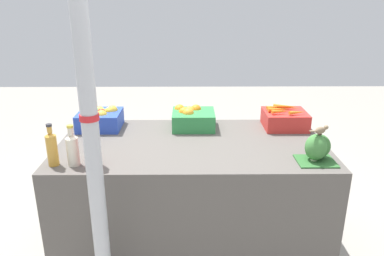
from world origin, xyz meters
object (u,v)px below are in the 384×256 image
Objects in this scene: juice_bottle_cloudy at (73,149)px; support_pole at (91,139)px; broccoli_pile at (317,148)px; juice_bottle_ruby at (92,145)px; juice_bottle_amber at (52,148)px; apple_crate at (100,118)px; sparrow_bird at (321,130)px; orange_crate at (192,118)px; carrot_crate at (285,118)px.

support_pole is at bearing -56.94° from juice_bottle_cloudy.
juice_bottle_ruby is at bearing -177.96° from broccoli_pile.
apple_crate is at bearing 78.60° from juice_bottle_amber.
juice_bottle_cloudy is at bearing 180.00° from juice_bottle_ruby.
sparrow_bird is (1.29, 0.04, 0.07)m from juice_bottle_ruby.
orange_crate is at bearing 47.84° from juice_bottle_ruby.
broccoli_pile is at bearing 1.73° from juice_bottle_amber.
apple_crate is 1.34m from carrot_crate.
apple_crate is 1.37× the size of broccoli_pile.
broccoli_pile is 1.51m from juice_bottle_amber.
apple_crate is 0.63m from juice_bottle_ruby.
carrot_crate is at bearing -0.21° from apple_crate.
carrot_crate is 1.25× the size of juice_bottle_cloudy.
support_pole is 8.98× the size of juice_bottle_amber.
support_pole reaches higher than juice_bottle_cloudy.
support_pole is 8.07× the size of juice_bottle_ruby.
support_pole is 1.26m from broccoli_pile.
apple_crate is 1.09× the size of juice_bottle_ruby.
juice_bottle_cloudy reaches higher than carrot_crate.
juice_bottle_cloudy is at bearing -178.13° from broccoli_pile.
juice_bottle_amber is at bearing -141.79° from orange_crate.
juice_bottle_amber is 1.93× the size of sparrow_bird.
juice_bottle_amber is 1.03× the size of juice_bottle_cloudy.
juice_bottle_amber is (-1.46, -0.62, 0.04)m from carrot_crate.
juice_bottle_ruby is (0.11, -0.00, 0.02)m from juice_bottle_cloudy.
apple_crate is 1.00× the size of orange_crate.
sparrow_bird is at bearing -38.27° from broccoli_pile.
juice_bottle_ruby is at bearing -0.00° from juice_bottle_cloudy.
orange_crate is 0.92m from juice_bottle_cloudy.
orange_crate is at bearing 62.37° from support_pole.
orange_crate is 1.37× the size of broccoli_pile.
juice_bottle_cloudy is (-1.39, -0.05, 0.02)m from broccoli_pile.
juice_bottle_ruby reaches higher than juice_bottle_amber.
orange_crate is at bearing 140.96° from broccoli_pile.
broccoli_pile is (1.38, -0.58, 0.01)m from apple_crate.
juice_bottle_ruby is 2.15× the size of sparrow_bird.
broccoli_pile is 1.72× the size of sparrow_bird.
carrot_crate is 1.48m from juice_bottle_cloudy.
sparrow_bird is at bearing -22.87° from apple_crate.
apple_crate is 1.22× the size of juice_bottle_amber.
orange_crate is (0.67, -0.00, -0.00)m from apple_crate.
juice_bottle_amber reaches higher than orange_crate.
juice_bottle_cloudy is (-1.35, -0.62, 0.03)m from carrot_crate.
carrot_crate is 2.35× the size of sparrow_bird.
broccoli_pile is (0.05, -0.57, 0.01)m from carrot_crate.
juice_bottle_amber is 0.11m from juice_bottle_cloudy.
sparrow_bird is at bearing -39.03° from orange_crate.
support_pole is 1.49m from carrot_crate.
broccoli_pile is 0.80× the size of juice_bottle_ruby.
support_pole is 7.37× the size of carrot_crate.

